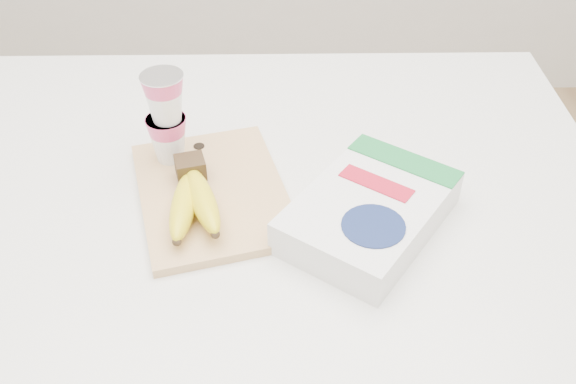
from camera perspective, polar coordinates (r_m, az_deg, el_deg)
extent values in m
cube|color=white|center=(1.48, -4.70, -14.33)|extent=(1.36, 0.90, 1.02)
cube|color=tan|center=(1.07, -6.74, -0.06)|extent=(0.31, 0.37, 0.02)
cube|color=#382816|center=(1.08, -8.68, 2.18)|extent=(0.06, 0.05, 0.03)
ellipsoid|color=yellow|center=(1.01, -9.23, -1.09)|extent=(0.04, 0.18, 0.05)
sphere|color=#382816|center=(0.95, -9.86, -4.37)|extent=(0.01, 0.01, 0.01)
ellipsoid|color=yellow|center=(1.01, -7.62, -0.66)|extent=(0.09, 0.18, 0.05)
sphere|color=#382816|center=(0.95, -6.48, -3.75)|extent=(0.01, 0.01, 0.01)
cylinder|color=silver|center=(1.05, -11.20, 10.09)|extent=(0.07, 0.07, 0.00)
cube|color=white|center=(1.00, 7.21, -1.79)|extent=(0.31, 0.33, 0.06)
cube|color=#1A7535|center=(1.07, 10.33, 2.80)|extent=(0.18, 0.15, 0.00)
cylinder|color=#13204A|center=(0.94, 7.60, -3.00)|extent=(0.13, 0.13, 0.00)
cube|color=#B21429|center=(1.01, 7.85, 0.79)|extent=(0.12, 0.10, 0.00)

